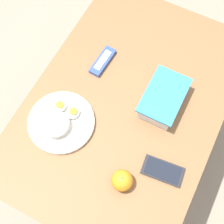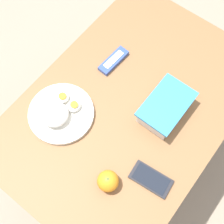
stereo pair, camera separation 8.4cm
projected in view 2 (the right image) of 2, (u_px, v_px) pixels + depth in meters
name	position (u px, v px, depth m)	size (l,w,h in m)	color
ground_plane	(123.00, 156.00, 1.88)	(10.00, 10.00, 0.00)	gray
table	(128.00, 115.00, 1.29)	(1.05, 0.71, 0.75)	brown
food_container	(165.00, 108.00, 1.15)	(0.21, 0.14, 0.07)	white
orange_fruit	(108.00, 181.00, 1.04)	(0.07, 0.07, 0.07)	orange
rice_plate	(60.00, 113.00, 1.15)	(0.25, 0.25, 0.07)	silver
candy_bar	(114.00, 61.00, 1.25)	(0.14, 0.05, 0.02)	#334C9E
cell_phone	(151.00, 179.00, 1.07)	(0.09, 0.15, 0.01)	#232328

